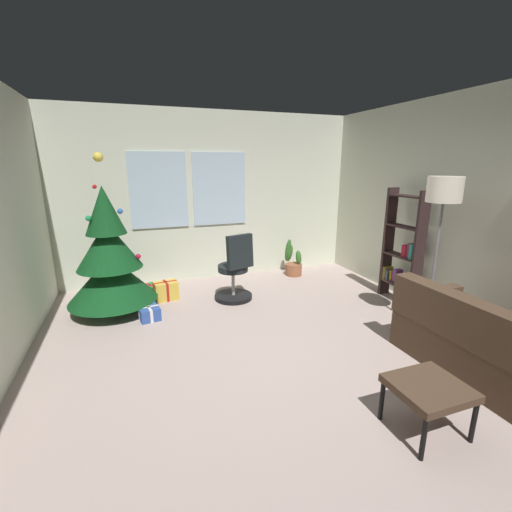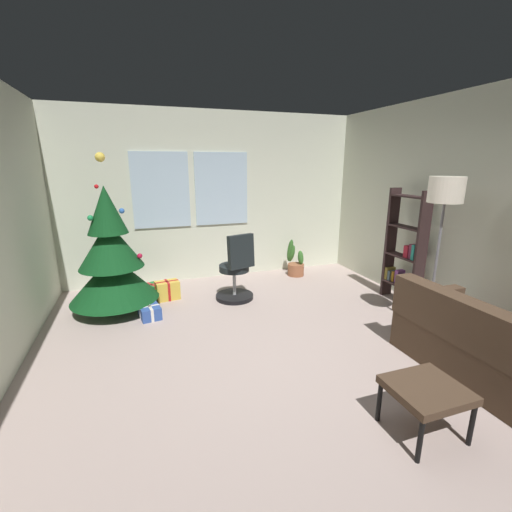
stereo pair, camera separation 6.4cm
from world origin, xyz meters
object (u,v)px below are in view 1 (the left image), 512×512
Objects in this scene: gift_box_green at (150,292)px; potted_plant at (293,263)px; gift_box_red at (150,293)px; bookshelf at (403,254)px; footstool at (429,390)px; office_chair at (235,274)px; gift_box_gold at (166,291)px; gift_box_blue at (149,313)px; floor_lamp at (443,201)px; holiday_tree at (110,261)px.

potted_plant reaches higher than gift_box_green.
gift_box_red is 3.73m from bookshelf.
footstool is 0.52× the size of office_chair.
office_chair is at bearing -20.12° from gift_box_gold.
gift_box_red is at bearing 159.20° from office_chair.
footstool is at bearing -100.90° from potted_plant.
gift_box_blue is 0.19× the size of floor_lamp.
gift_box_green is 4.05m from floor_lamp.
holiday_tree is at bearing 135.31° from gift_box_blue.
bookshelf is at bearing -9.87° from gift_box_blue.
gift_box_gold is at bearing 64.71° from gift_box_blue.
gift_box_gold is (0.70, 0.17, -0.58)m from holiday_tree.
gift_box_gold is (0.22, -0.13, 0.03)m from gift_box_green.
potted_plant is (3.00, 0.63, -0.51)m from holiday_tree.
potted_plant is at bearing 8.02° from gift_box_red.
gift_box_red reaches higher than gift_box_blue.
footstool is 3.86m from potted_plant.
footstool is 2.72m from bookshelf.
footstool is at bearing -64.90° from gift_box_gold.
gift_box_blue is at bearing 123.91° from footstool.
gift_box_green is 0.94× the size of gift_box_blue.
potted_plant reaches higher than footstool.
potted_plant is at bearing 11.82° from holiday_tree.
holiday_tree is 1.71m from office_chair.
gift_box_blue is 3.77m from floor_lamp.
potted_plant is (2.29, 0.45, 0.07)m from gift_box_gold.
gift_box_blue is (-0.28, -0.59, -0.06)m from gift_box_gold.
floor_lamp reaches higher than bookshelf.
footstool reaches higher than gift_box_red.
footstool is 1.59× the size of gift_box_green.
potted_plant is at bearing 31.26° from office_chair.
gift_box_green is 0.90× the size of gift_box_gold.
footstool is 3.91m from holiday_tree.
gift_box_blue is at bearing -44.69° from holiday_tree.
office_chair is (0.97, -0.35, 0.26)m from gift_box_gold.
gift_box_red is 0.96× the size of gift_box_green.
potted_plant is (2.52, 0.35, 0.12)m from gift_box_red.
office_chair is 2.42m from bookshelf.
bookshelf is at bearing -20.52° from gift_box_gold.
gift_box_red is at bearing 85.27° from gift_box_blue.
footstool is 0.80× the size of potted_plant.
footstool reaches higher than gift_box_blue.
holiday_tree is at bearing -150.46° from gift_box_red.
office_chair is at bearing -6.11° from holiday_tree.
gift_box_red is 2.54m from potted_plant.
gift_box_green is 0.20× the size of bookshelf.
holiday_tree is at bearing -166.07° from gift_box_gold.
gift_box_red is at bearing 117.48° from footstool.
floor_lamp is at bearing 44.25° from footstool.
potted_plant is (-0.92, 1.65, -0.51)m from bookshelf.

